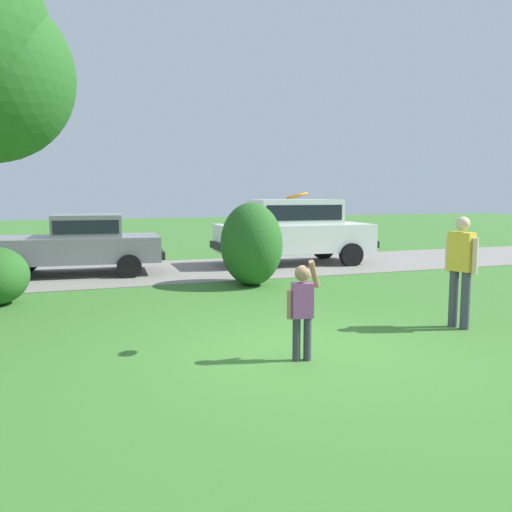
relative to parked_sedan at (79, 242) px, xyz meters
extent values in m
plane|color=#3D752D|center=(2.62, -8.10, -0.85)|extent=(80.00, 80.00, 0.00)
cube|color=gray|center=(2.62, -0.17, -0.84)|extent=(28.00, 4.40, 0.02)
ellipsoid|color=#286023|center=(3.66, -2.96, 0.10)|extent=(1.39, 1.66, 1.89)
ellipsoid|color=#286023|center=(3.72, -2.73, -0.43)|extent=(0.93, 0.93, 0.84)
cube|color=gray|center=(-0.10, 0.01, -0.17)|extent=(4.33, 2.17, 0.64)
cube|color=gray|center=(0.22, -0.02, 0.43)|extent=(1.81, 1.75, 0.56)
cube|color=black|center=(0.22, -0.02, 0.43)|extent=(1.67, 1.76, 0.34)
cylinder|color=black|center=(-1.47, -0.82, -0.55)|extent=(0.62, 0.27, 0.60)
cylinder|color=black|center=(-1.32, 1.05, -0.55)|extent=(0.62, 0.27, 0.60)
cylinder|color=black|center=(1.13, -1.03, -0.55)|extent=(0.62, 0.27, 0.60)
cylinder|color=black|center=(1.28, 0.84, -0.55)|extent=(0.62, 0.27, 0.60)
cube|color=black|center=(2.04, -0.17, -0.33)|extent=(0.26, 1.75, 0.20)
cube|color=white|center=(6.03, 0.00, -0.05)|extent=(4.56, 1.99, 0.80)
cube|color=white|center=(6.03, 0.00, 0.71)|extent=(2.53, 1.70, 0.72)
cube|color=black|center=(6.03, 0.00, 0.71)|extent=(2.33, 1.71, 0.43)
cylinder|color=black|center=(4.60, -0.90, -0.51)|extent=(0.69, 0.24, 0.68)
cylinder|color=black|center=(4.67, 0.98, -0.51)|extent=(0.69, 0.24, 0.68)
cylinder|color=black|center=(7.39, -0.99, -0.51)|extent=(0.69, 0.24, 0.68)
cylinder|color=black|center=(7.45, 0.89, -0.51)|extent=(0.69, 0.24, 0.68)
cube|color=black|center=(3.74, 0.07, -0.25)|extent=(0.18, 1.75, 0.20)
cube|color=black|center=(8.32, -0.08, -0.25)|extent=(0.18, 1.75, 0.20)
cylinder|color=#383842|center=(2.34, -8.44, -0.57)|extent=(0.10, 0.10, 0.55)
cylinder|color=#383842|center=(2.47, -8.46, -0.57)|extent=(0.10, 0.10, 0.55)
cube|color=#994C8C|center=(2.41, -8.45, -0.08)|extent=(0.29, 0.21, 0.44)
sphere|color=#A37556|center=(2.41, -8.45, 0.26)|extent=(0.20, 0.20, 0.20)
cylinder|color=#A37556|center=(2.57, -8.43, 0.24)|extent=(0.22, 0.22, 0.39)
cylinder|color=#A37556|center=(2.25, -8.42, -0.13)|extent=(0.07, 0.07, 0.36)
cylinder|color=orange|center=(2.53, -7.99, 1.21)|extent=(0.29, 0.28, 0.12)
cylinder|color=#1EB7B2|center=(2.53, -7.99, 1.22)|extent=(0.16, 0.16, 0.08)
cylinder|color=#3F3F4C|center=(5.36, -7.69, -0.40)|extent=(0.14, 0.14, 0.90)
cylinder|color=#3F3F4C|center=(5.43, -7.88, -0.40)|extent=(0.14, 0.14, 0.90)
cube|color=gold|center=(5.39, -7.78, 0.35)|extent=(0.33, 0.41, 0.60)
sphere|color=beige|center=(5.39, -7.78, 0.78)|extent=(0.22, 0.22, 0.22)
cylinder|color=beige|center=(5.32, -7.58, 0.30)|extent=(0.09, 0.09, 0.55)
cylinder|color=beige|center=(5.47, -7.99, 0.30)|extent=(0.09, 0.09, 0.55)
camera|label=1|loc=(-0.34, -14.37, 1.24)|focal=37.40mm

